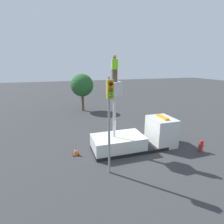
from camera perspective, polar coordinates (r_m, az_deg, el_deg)
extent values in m
plane|color=#38383A|center=(14.24, 5.48, -11.85)|extent=(120.00, 120.00, 0.00)
cube|color=black|center=(14.18, 5.49, -11.42)|extent=(5.74, 2.38, 0.24)
cube|color=silver|center=(13.67, 1.97, -10.19)|extent=(3.91, 2.32, 1.20)
cube|color=silver|center=(15.05, 15.76, -6.06)|extent=(1.82, 2.32, 2.29)
cube|color=black|center=(15.40, 18.76, -4.00)|extent=(0.03, 1.97, 0.92)
cube|color=orange|center=(14.66, 16.10, -1.63)|extent=(0.36, 1.39, 0.14)
cylinder|color=silver|center=(12.76, 0.76, -1.20)|extent=(0.22, 0.22, 3.31)
cube|color=silver|center=(12.34, 0.80, 7.75)|extent=(0.96, 0.96, 0.90)
cube|color=brown|center=(12.25, 0.81, 11.79)|extent=(0.34, 0.26, 0.84)
cube|color=#8CEA1E|center=(12.23, 0.82, 15.30)|extent=(0.40, 0.26, 0.66)
sphere|color=#9E704C|center=(12.23, 0.83, 17.38)|extent=(0.23, 0.23, 0.23)
cylinder|color=yellow|center=(12.24, 0.83, 17.79)|extent=(0.26, 0.26, 0.09)
cylinder|color=gray|center=(10.12, -0.96, -5.28)|extent=(0.14, 0.14, 5.86)
cube|color=#B79314|center=(9.36, -0.66, 7.45)|extent=(0.34, 0.28, 1.00)
sphere|color=#490707|center=(9.14, -0.32, 9.23)|extent=(0.22, 0.22, 0.22)
sphere|color=#503C07|center=(9.18, -0.32, 7.30)|extent=(0.22, 0.22, 0.22)
sphere|color=green|center=(9.23, -0.32, 5.40)|extent=(0.22, 0.22, 0.22)
cylinder|color=#B2231E|center=(15.15, 27.02, -10.17)|extent=(0.28, 0.28, 0.79)
sphere|color=#B2231E|center=(14.97, 27.24, -8.56)|extent=(0.23, 0.23, 0.23)
cylinder|color=#B2231E|center=(14.99, 26.50, -10.05)|extent=(0.12, 0.11, 0.11)
cylinder|color=#B2231E|center=(15.25, 27.60, -9.75)|extent=(0.12, 0.11, 0.11)
cube|color=black|center=(13.57, -11.69, -13.52)|extent=(0.45, 0.45, 0.03)
cone|color=orange|center=(13.41, -11.76, -12.31)|extent=(0.38, 0.38, 0.68)
cylinder|color=white|center=(13.40, -11.77, -12.19)|extent=(0.20, 0.20, 0.09)
cylinder|color=brown|center=(25.23, -9.52, 3.25)|extent=(0.36, 0.36, 2.56)
sphere|color=#235B28|center=(24.84, -9.76, 8.61)|extent=(3.14, 3.14, 3.14)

